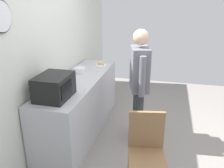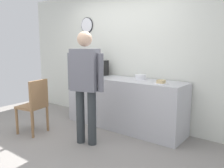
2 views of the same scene
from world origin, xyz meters
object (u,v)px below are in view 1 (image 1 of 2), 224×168
Objects in this scene: spoon_utensil at (70,72)px; wooden_chair at (146,150)px; sandwich_plate at (101,64)px; person_standing at (139,79)px; microwave at (54,87)px; salad_bowl at (80,70)px; fork_utensil at (85,91)px.

wooden_chair reaches higher than spoon_utensil.
person_standing is (-0.84, -0.82, 0.06)m from sandwich_plate.
microwave is at bearing 77.46° from wooden_chair.
person_standing is (0.72, -0.97, -0.07)m from microwave.
spoon_utensil is 0.10× the size of person_standing.
salad_bowl is 0.11× the size of person_standing.
sandwich_plate is 0.64m from spoon_utensil.
spoon_utensil is 0.18× the size of wooden_chair.
spoon_utensil is (0.01, 0.17, -0.04)m from salad_bowl.
microwave is 1.10m from spoon_utensil.
microwave is 0.29× the size of person_standing.
microwave is 1.34m from wooden_chair.
microwave is at bearing -175.98° from salad_bowl.
salad_bowl is 1.10m from person_standing.
fork_utensil is at bearing -43.77° from microwave.
salad_bowl is 1.89m from wooden_chair.
person_standing is at bearing 13.13° from wooden_chair.
salad_bowl is 0.84m from fork_utensil.
fork_utensil is (-1.26, -0.14, -0.02)m from sandwich_plate.
sandwich_plate is 2.14m from wooden_chair.
fork_utensil is 0.10× the size of person_standing.
wooden_chair is at bearing -121.96° from fork_utensil.
microwave is 2.94× the size of fork_utensil.
wooden_chair reaches higher than fork_utensil.
sandwich_plate is 0.24× the size of wooden_chair.
spoon_utensil is 2.00m from wooden_chair.
spoon_utensil is (-0.50, 0.40, -0.02)m from sandwich_plate.
person_standing reaches higher than wooden_chair.
sandwich_plate reaches higher than spoon_utensil.
person_standing is (-0.33, -1.04, 0.04)m from salad_bowl.
person_standing is at bearing -105.64° from spoon_utensil.
sandwich_plate is 1.17m from person_standing.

